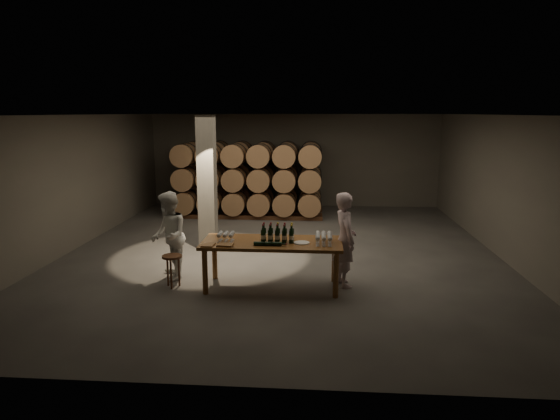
# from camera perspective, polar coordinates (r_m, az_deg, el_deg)

# --- Properties ---
(room) EXTENTS (12.00, 12.00, 12.00)m
(room) POSITION_cam_1_polar(r_m,az_deg,el_deg) (12.05, -8.32, 3.09)
(room) COLOR #4A4745
(room) RESTS_ON ground
(tasting_table) EXTENTS (2.60, 1.10, 0.90)m
(tasting_table) POSITION_cam_1_polar(r_m,az_deg,el_deg) (9.31, -0.93, -4.22)
(tasting_table) COLOR brown
(tasting_table) RESTS_ON ground
(barrel_stack_back) EXTENTS (4.70, 0.95, 2.31)m
(barrel_stack_back) POSITION_cam_1_polar(r_m,az_deg,el_deg) (16.91, -3.11, 4.10)
(barrel_stack_back) COLOR brown
(barrel_stack_back) RESTS_ON ground
(barrel_stack_front) EXTENTS (4.70, 0.95, 2.31)m
(barrel_stack_front) POSITION_cam_1_polar(r_m,az_deg,el_deg) (15.54, -3.78, 3.47)
(barrel_stack_front) COLOR brown
(barrel_stack_front) RESTS_ON ground
(bottle_cluster) EXTENTS (0.61, 0.24, 0.35)m
(bottle_cluster) POSITION_cam_1_polar(r_m,az_deg,el_deg) (9.22, -0.29, -2.91)
(bottle_cluster) COLOR black
(bottle_cluster) RESTS_ON tasting_table
(lying_bottles) EXTENTS (0.59, 0.07, 0.07)m
(lying_bottles) POSITION_cam_1_polar(r_m,az_deg,el_deg) (8.98, -1.35, -3.88)
(lying_bottles) COLOR black
(lying_bottles) RESTS_ON tasting_table
(glass_cluster_left) EXTENTS (0.31, 0.31, 0.18)m
(glass_cluster_left) POSITION_cam_1_polar(r_m,az_deg,el_deg) (9.32, -6.22, -2.81)
(glass_cluster_left) COLOR silver
(glass_cluster_left) RESTS_ON tasting_table
(glass_cluster_right) EXTENTS (0.31, 0.53, 0.18)m
(glass_cluster_right) POSITION_cam_1_polar(r_m,az_deg,el_deg) (9.17, 5.02, -2.99)
(glass_cluster_right) COLOR silver
(glass_cluster_right) RESTS_ON tasting_table
(plate) EXTENTS (0.29, 0.29, 0.02)m
(plate) POSITION_cam_1_polar(r_m,az_deg,el_deg) (9.17, 2.49, -3.75)
(plate) COLOR white
(plate) RESTS_ON tasting_table
(notebook_near) EXTENTS (0.29, 0.24, 0.03)m
(notebook_near) POSITION_cam_1_polar(r_m,az_deg,el_deg) (9.04, -6.29, -3.98)
(notebook_near) COLOR brown
(notebook_near) RESTS_ON tasting_table
(notebook_corner) EXTENTS (0.22, 0.28, 0.02)m
(notebook_corner) POSITION_cam_1_polar(r_m,az_deg,el_deg) (9.09, -8.22, -3.97)
(notebook_corner) COLOR brown
(notebook_corner) RESTS_ON tasting_table
(pen) EXTENTS (0.13, 0.04, 0.01)m
(pen) POSITION_cam_1_polar(r_m,az_deg,el_deg) (8.95, -5.65, -4.20)
(pen) COLOR black
(pen) RESTS_ON tasting_table
(stool) EXTENTS (0.37, 0.37, 0.62)m
(stool) POSITION_cam_1_polar(r_m,az_deg,el_deg) (9.64, -12.23, -5.74)
(stool) COLOR brown
(stool) RESTS_ON ground
(person_man) EXTENTS (0.58, 0.74, 1.80)m
(person_man) POSITION_cam_1_polar(r_m,az_deg,el_deg) (9.48, 7.43, -3.37)
(person_man) COLOR beige
(person_man) RESTS_ON ground
(person_woman) EXTENTS (0.92, 1.03, 1.75)m
(person_woman) POSITION_cam_1_polar(r_m,az_deg,el_deg) (10.02, -12.60, -2.92)
(person_woman) COLOR white
(person_woman) RESTS_ON ground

